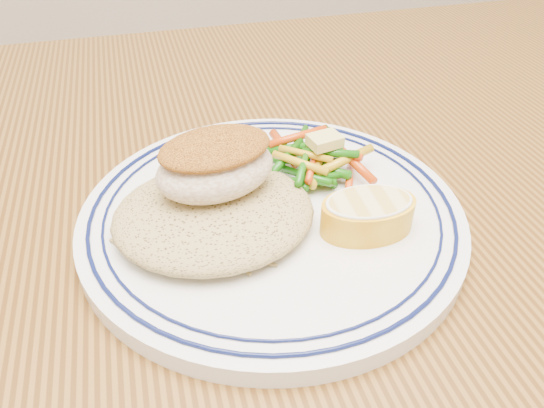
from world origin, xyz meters
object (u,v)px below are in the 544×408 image
at_px(lemon_wedge, 368,214).
at_px(plate, 272,215).
at_px(vegetable_pile, 315,160).
at_px(fish_fillet, 215,164).
at_px(rice_pilaf, 214,210).
at_px(dining_table, 234,294).

bearing_deg(lemon_wedge, plate, 145.28).
height_order(plate, vegetable_pile, vegetable_pile).
distance_m(fish_fillet, lemon_wedge, 0.12).
height_order(rice_pilaf, vegetable_pile, rice_pilaf).
xyz_separation_m(dining_table, lemon_wedge, (0.09, -0.07, 0.13)).
height_order(vegetable_pile, lemon_wedge, lemon_wedge).
xyz_separation_m(fish_fillet, lemon_wedge, (0.10, -0.05, -0.03)).
bearing_deg(rice_pilaf, lemon_wedge, -17.75).
distance_m(plate, vegetable_pile, 0.06).
xyz_separation_m(dining_table, rice_pilaf, (-0.02, -0.03, 0.13)).
bearing_deg(fish_fillet, rice_pilaf, -111.67).
height_order(plate, rice_pilaf, rice_pilaf).
bearing_deg(plate, rice_pilaf, -170.61).
xyz_separation_m(fish_fillet, vegetable_pile, (0.09, 0.03, -0.03)).
height_order(dining_table, vegetable_pile, vegetable_pile).
bearing_deg(dining_table, rice_pilaf, -116.31).
relative_size(vegetable_pile, lemon_wedge, 1.40).
relative_size(plate, rice_pilaf, 2.00).
height_order(rice_pilaf, lemon_wedge, rice_pilaf).
xyz_separation_m(dining_table, fish_fillet, (-0.01, -0.02, 0.16)).
height_order(dining_table, lemon_wedge, lemon_wedge).
height_order(plate, lemon_wedge, lemon_wedge).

